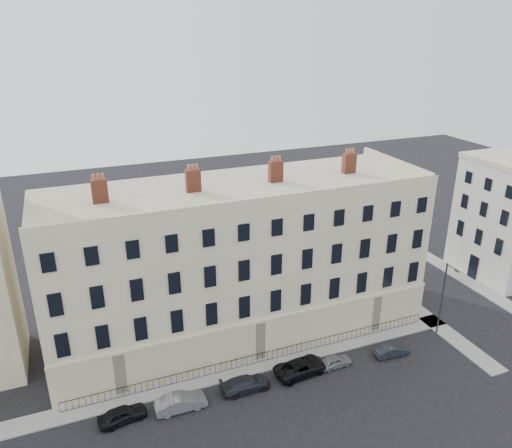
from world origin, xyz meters
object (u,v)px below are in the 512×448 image
at_px(car_d, 301,367).
at_px(car_e, 335,361).
at_px(car_a, 123,414).
at_px(car_c, 245,384).
at_px(car_f, 392,351).
at_px(car_b, 181,402).
at_px(streetlamp, 443,296).

relative_size(car_d, car_e, 1.54).
xyz_separation_m(car_a, car_e, (18.78, -0.27, -0.10)).
distance_m(car_c, car_f, 14.41).
distance_m(car_d, car_f, 9.07).
distance_m(car_c, car_d, 5.37).
relative_size(car_a, car_e, 1.18).
distance_m(car_b, car_e, 14.23).
xyz_separation_m(car_b, car_f, (20.00, -0.45, -0.13)).
height_order(car_a, streetlamp, streetlamp).
distance_m(car_a, car_e, 18.78).
bearing_deg(car_b, car_d, -88.09).
xyz_separation_m(car_c, car_d, (5.36, 0.20, 0.05)).
height_order(car_e, car_f, car_f).
bearing_deg(streetlamp, car_c, 178.28).
xyz_separation_m(car_b, streetlamp, (26.42, 0.79, 3.66)).
bearing_deg(car_e, streetlamp, -89.19).
distance_m(car_a, car_d, 15.51).
bearing_deg(car_c, car_f, -92.27).
xyz_separation_m(car_e, car_f, (5.77, -0.58, 0.00)).
height_order(car_c, car_e, car_c).
bearing_deg(car_b, car_c, -88.23).
bearing_deg(car_f, car_a, 91.77).
relative_size(car_b, car_d, 0.84).
xyz_separation_m(car_c, car_e, (8.63, -0.05, -0.08)).
relative_size(car_a, car_b, 0.91).
bearing_deg(car_d, car_f, -101.38).
bearing_deg(car_f, car_e, 88.03).
bearing_deg(streetlamp, car_a, 177.32).
relative_size(car_d, streetlamp, 0.63).
height_order(car_a, car_d, car_d).
bearing_deg(car_e, car_f, -98.03).
bearing_deg(car_c, car_a, 89.00).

